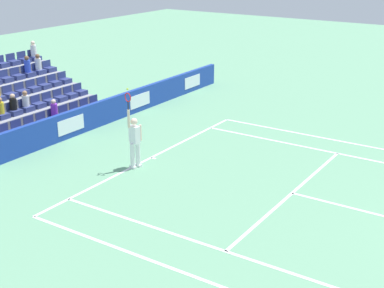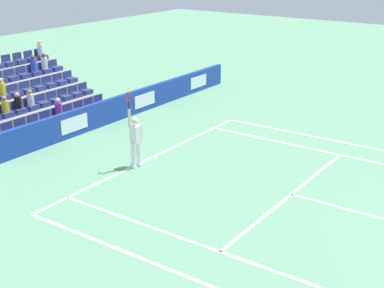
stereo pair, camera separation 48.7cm
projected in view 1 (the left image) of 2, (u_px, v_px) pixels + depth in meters
name	position (u px, v px, depth m)	size (l,w,h in m)	color
line_baseline	(151.00, 158.00, 19.83)	(10.97, 0.10, 0.01)	white
line_service	(292.00, 193.00, 16.99)	(8.23, 0.10, 0.01)	white
line_singles_sideline_left	(242.00, 257.00, 13.53)	(0.10, 11.89, 0.01)	white
line_singles_sideline_right	(349.00, 156.00, 19.99)	(0.10, 11.89, 0.01)	white
line_doubles_sideline_left	(213.00, 284.00, 12.45)	(0.10, 11.89, 0.01)	white
line_doubles_sideline_right	(361.00, 145.00, 21.07)	(0.10, 11.89, 0.01)	white
line_centre_mark	(153.00, 158.00, 19.78)	(0.10, 0.20, 0.01)	white
sponsor_barrier	(69.00, 125.00, 21.75)	(21.92, 0.22, 1.07)	#193899
tennis_player	(135.00, 140.00, 18.63)	(0.51, 0.40, 2.85)	white
stadium_stand	(9.00, 104.00, 23.48)	(6.20, 4.75, 3.02)	gray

